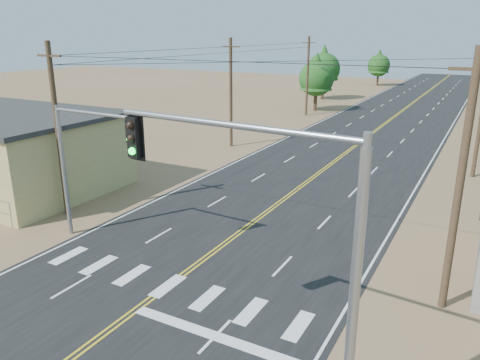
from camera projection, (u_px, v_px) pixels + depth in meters
The scene contains 10 objects.
road at pixel (330, 165), 38.47m from camera, with size 15.00×200.00×0.02m, color black.
utility_pole_left_near at pixel (58, 130), 26.64m from camera, with size 1.80×0.30×10.00m.
utility_pole_left_mid at pixel (231, 92), 43.40m from camera, with size 1.80×0.30×10.00m.
utility_pole_left_far at pixel (308, 76), 60.16m from camera, with size 1.80×0.30×10.00m.
utility_pole_right_near at pixel (460, 184), 17.07m from camera, with size 1.80×0.30×10.00m.
signal_mast_left at pixel (81, 153), 23.21m from camera, with size 5.32×0.62×6.95m.
signal_mast_right at pixel (275, 222), 12.12m from camera, with size 7.64×0.96×8.32m.
tree_left_near at pixel (317, 75), 63.97m from camera, with size 4.79×4.79×7.98m.
tree_left_mid at pixel (324, 66), 75.05m from camera, with size 5.25×5.25×8.74m.
tree_left_far at pixel (379, 63), 95.13m from camera, with size 4.43×4.43×7.38m.
Camera 1 is at (11.20, -6.11, 10.38)m, focal length 35.00 mm.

